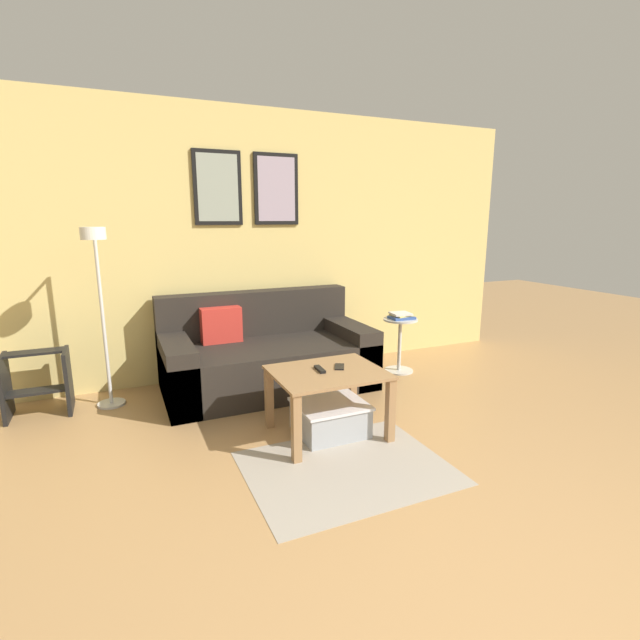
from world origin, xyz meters
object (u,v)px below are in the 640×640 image
book_stack (401,316)px  storage_bin (330,418)px  cell_phone (339,367)px  floor_lamp (99,290)px  couch (266,357)px  side_table (400,340)px  remote_control (320,369)px  step_stool (37,382)px  coffee_table (328,384)px

book_stack → storage_bin: bearing=-141.8°
cell_phone → floor_lamp: bearing=173.8°
couch → side_table: (1.37, -0.13, 0.04)m
remote_control → cell_phone: size_ratio=1.07×
book_stack → side_table: bearing=-164.8°
step_stool → book_stack: bearing=-4.7°
cell_phone → side_table: bearing=66.9°
floor_lamp → step_stool: bearing=161.7°
coffee_table → remote_control: bearing=145.2°
side_table → cell_phone: size_ratio=3.94×
coffee_table → side_table: size_ratio=1.41×
couch → side_table: couch is taller
floor_lamp → cell_phone: floor_lamp is taller
couch → book_stack: (1.38, -0.13, 0.29)m
storage_bin → book_stack: bearing=38.2°
coffee_table → book_stack: (1.27, 0.99, 0.20)m
coffee_table → remote_control: (-0.05, 0.03, 0.11)m
storage_bin → step_stool: 2.34m
side_table → cell_phone: 1.49m
side_table → cell_phone: (-1.15, -0.94, 0.15)m
couch → floor_lamp: (-1.33, -0.04, 0.71)m
coffee_table → book_stack: 1.62m
coffee_table → side_table: side_table is taller
couch → remote_control: bearing=-86.7°
step_stool → remote_control: bearing=-32.6°
storage_bin → cell_phone: cell_phone is taller
remote_control → cell_phone: (0.16, 0.01, -0.01)m
coffee_table → step_stool: step_stool is taller
couch → side_table: size_ratio=3.35×
coffee_table → remote_control: size_ratio=5.17×
coffee_table → cell_phone: size_ratio=5.54×
remote_control → step_stool: size_ratio=0.30×
book_stack → remote_control: bearing=-144.2°
book_stack → cell_phone: size_ratio=1.74×
book_stack → floor_lamp: bearing=178.0°
book_stack → step_stool: bearing=175.3°
floor_lamp → cell_phone: 1.94m
side_table → book_stack: bearing=15.2°
storage_bin → step_stool: (-1.98, 1.25, 0.15)m
couch → book_stack: couch is taller
coffee_table → remote_control: 0.12m
step_stool → coffee_table: bearing=-32.7°
storage_bin → cell_phone: bearing=24.0°
floor_lamp → side_table: floor_lamp is taller
storage_bin → side_table: size_ratio=0.90×
storage_bin → floor_lamp: (-1.46, 1.08, 0.88)m
coffee_table → storage_bin: 0.26m
coffee_table → book_stack: size_ratio=3.18×
coffee_table → floor_lamp: floor_lamp is taller
couch → step_stool: 1.85m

